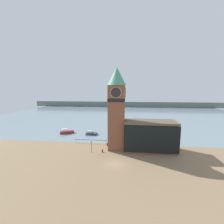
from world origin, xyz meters
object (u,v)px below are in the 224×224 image
at_px(mooring_bollard_far, 107,144).
at_px(pier_building, 150,136).
at_px(lamp_post, 91,144).
at_px(clock_tower, 117,107).
at_px(boat_far, 66,132).
at_px(boat_near, 91,133).
at_px(mooring_bollard_near, 102,151).

bearing_deg(mooring_bollard_far, pier_building, -9.06).
distance_m(pier_building, mooring_bollard_far, 12.69).
xyz_separation_m(pier_building, lamp_post, (-15.40, -3.58, -1.60)).
xyz_separation_m(clock_tower, lamp_post, (-6.28, -3.68, -9.38)).
bearing_deg(boat_far, mooring_bollard_far, -59.45).
xyz_separation_m(boat_far, lamp_post, (13.81, -16.29, 1.82)).
distance_m(clock_tower, boat_near, 19.50).
bearing_deg(mooring_bollard_near, boat_near, 114.43).
bearing_deg(pier_building, lamp_post, -166.92).
relative_size(boat_far, lamp_post, 1.51).
distance_m(mooring_bollard_near, mooring_bollard_far, 4.90).
distance_m(pier_building, boat_near, 23.20).
height_order(boat_near, lamp_post, lamp_post).
distance_m(clock_tower, mooring_bollard_near, 12.35).
height_order(pier_building, lamp_post, pier_building).
height_order(mooring_bollard_near, mooring_bollard_far, mooring_bollard_near).
xyz_separation_m(boat_far, mooring_bollard_near, (16.61, -15.66, -0.24)).
bearing_deg(mooring_bollard_near, pier_building, 13.16).
relative_size(pier_building, mooring_bollard_near, 17.33).
relative_size(clock_tower, mooring_bollard_far, 30.04).
distance_m(boat_near, boat_far, 9.78).
bearing_deg(clock_tower, lamp_post, -149.65).
relative_size(mooring_bollard_far, lamp_post, 0.21).
distance_m(boat_far, mooring_bollard_near, 22.83).
bearing_deg(mooring_bollard_near, lamp_post, -167.26).
height_order(clock_tower, lamp_post, clock_tower).
bearing_deg(lamp_post, mooring_bollard_near, 12.74).
height_order(clock_tower, mooring_bollard_near, clock_tower).
distance_m(clock_tower, mooring_bollard_far, 11.96).
height_order(pier_building, boat_far, pier_building).
xyz_separation_m(boat_far, mooring_bollard_far, (17.22, -10.80, -0.27)).
bearing_deg(boat_far, mooring_bollard_near, -70.68).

